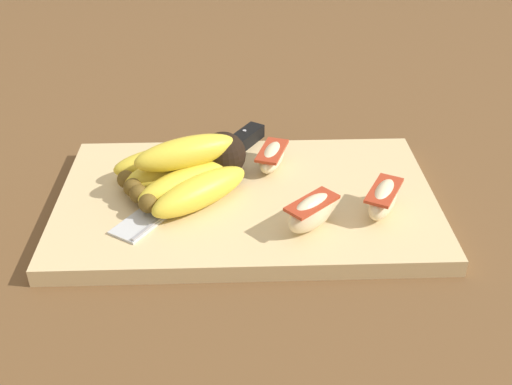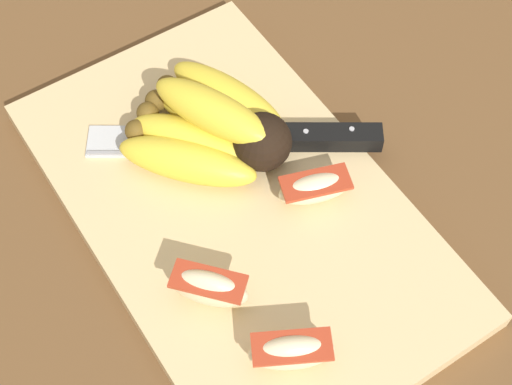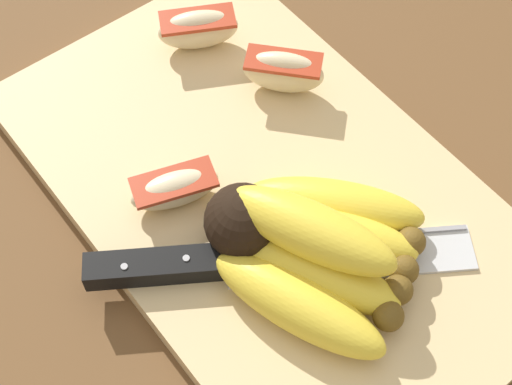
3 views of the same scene
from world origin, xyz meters
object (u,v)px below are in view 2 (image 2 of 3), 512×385
object	(u,v)px
apple_wedge_middle	(291,352)
chefs_knife	(278,139)
banana_bunch	(215,127)
apple_wedge_near	(315,188)
apple_wedge_far	(209,288)

from	to	relation	value
apple_wedge_middle	chefs_knife	bearing A→B (deg)	-31.30
banana_bunch	chefs_knife	size ratio (longest dim) A/B	0.70
apple_wedge_near	apple_wedge_far	world-z (taller)	apple_wedge_far
chefs_knife	banana_bunch	bearing A→B (deg)	55.78
apple_wedge_near	apple_wedge_far	distance (m)	0.14
apple_wedge_middle	apple_wedge_far	xyz separation A→B (m)	(0.08, 0.03, 0.00)
apple_wedge_near	apple_wedge_far	bearing A→B (deg)	104.62
chefs_knife	apple_wedge_far	size ratio (longest dim) A/B	3.75
apple_wedge_near	apple_wedge_far	xyz separation A→B (m)	(-0.03, 0.13, 0.01)
apple_wedge_near	apple_wedge_middle	size ratio (longest dim) A/B	1.00
banana_bunch	apple_wedge_far	xyz separation A→B (m)	(-0.14, 0.09, -0.00)
chefs_knife	apple_wedge_middle	xyz separation A→B (m)	(-0.19, 0.11, 0.01)
chefs_knife	apple_wedge_near	bearing A→B (deg)	174.97
apple_wedge_middle	apple_wedge_far	world-z (taller)	apple_wedge_far
apple_wedge_near	apple_wedge_middle	world-z (taller)	apple_wedge_middle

